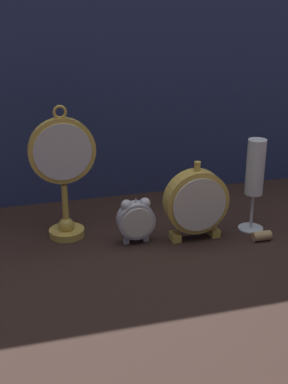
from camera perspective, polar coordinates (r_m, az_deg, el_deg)
name	(u,v)px	position (r m, az deg, el deg)	size (l,w,h in m)	color
ground_plane	(154,248)	(1.17, 1.07, -5.99)	(4.00, 4.00, 0.00)	black
fabric_backdrop_drape	(117,58)	(1.36, -2.88, 14.11)	(1.60, 0.01, 0.73)	navy
pocket_watch_on_stand	(63,173)	(1.18, -8.60, 2.06)	(0.15, 0.08, 0.30)	gold
alarm_clock_twin_bell	(136,219)	(1.17, -0.86, -2.86)	(0.08, 0.03, 0.10)	silver
mantel_clock_silver	(196,202)	(1.18, 5.59, -1.10)	(0.14, 0.04, 0.18)	gold
champagne_flute	(255,174)	(1.23, 11.74, 1.88)	(0.06, 0.06, 0.22)	silver
wine_cork	(262,236)	(1.23, 12.43, -4.60)	(0.02, 0.02, 0.04)	tan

